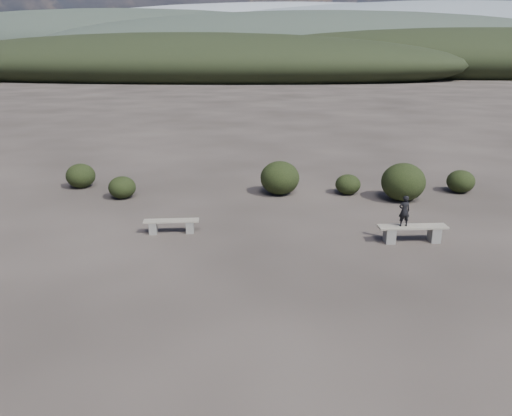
# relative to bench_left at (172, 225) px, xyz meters

# --- Properties ---
(ground) EXTENTS (1200.00, 1200.00, 0.00)m
(ground) POSITION_rel_bench_left_xyz_m (3.38, -4.23, -0.25)
(ground) COLOR #2C2522
(ground) RESTS_ON ground
(bench_left) EXTENTS (1.67, 0.63, 0.41)m
(bench_left) POSITION_rel_bench_left_xyz_m (0.00, 0.00, 0.00)
(bench_left) COLOR slate
(bench_left) RESTS_ON ground
(bench_right) EXTENTS (2.00, 0.71, 0.49)m
(bench_right) POSITION_rel_bench_left_xyz_m (7.02, -0.01, 0.05)
(bench_right) COLOR slate
(bench_right) RESTS_ON ground
(seated_person) EXTENTS (0.37, 0.28, 0.90)m
(seated_person) POSITION_rel_bench_left_xyz_m (6.74, -0.05, 0.69)
(seated_person) COLOR black
(seated_person) RESTS_ON bench_right
(shrub_a) EXTENTS (1.00, 1.00, 0.82)m
(shrub_a) POSITION_rel_bench_left_xyz_m (-2.80, 3.46, 0.16)
(shrub_a) COLOR black
(shrub_a) RESTS_ON ground
(shrub_b) EXTENTS (1.48, 1.48, 1.27)m
(shrub_b) POSITION_rel_bench_left_xyz_m (2.97, 4.61, 0.39)
(shrub_b) COLOR black
(shrub_b) RESTS_ON ground
(shrub_c) EXTENTS (0.95, 0.95, 0.76)m
(shrub_c) POSITION_rel_bench_left_xyz_m (5.55, 4.88, 0.13)
(shrub_c) COLOR black
(shrub_c) RESTS_ON ground
(shrub_d) EXTENTS (1.58, 1.58, 1.38)m
(shrub_d) POSITION_rel_bench_left_xyz_m (7.47, 4.24, 0.44)
(shrub_d) COLOR black
(shrub_d) RESTS_ON ground
(shrub_e) EXTENTS (1.05, 1.05, 0.87)m
(shrub_e) POSITION_rel_bench_left_xyz_m (9.89, 5.57, 0.19)
(shrub_e) COLOR black
(shrub_e) RESTS_ON ground
(shrub_f) EXTENTS (1.14, 1.14, 0.96)m
(shrub_f) POSITION_rel_bench_left_xyz_m (-4.98, 4.75, 0.23)
(shrub_f) COLOR black
(shrub_f) RESTS_ON ground
(mountain_ridges) EXTENTS (500.00, 400.00, 56.00)m
(mountain_ridges) POSITION_rel_bench_left_xyz_m (-4.10, 334.83, 10.59)
(mountain_ridges) COLOR black
(mountain_ridges) RESTS_ON ground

